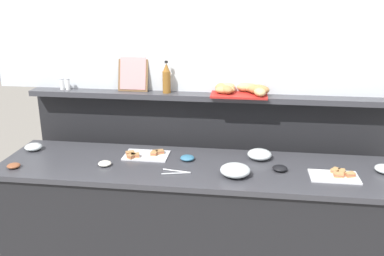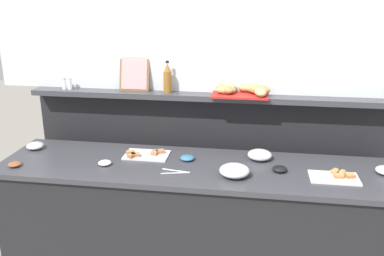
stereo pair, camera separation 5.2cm
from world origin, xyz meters
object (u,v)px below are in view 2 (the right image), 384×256
at_px(sandwich_platter_side, 336,177).
at_px(framed_picture, 134,73).
at_px(sandwich_platter_front, 145,154).
at_px(condiment_bowl_teal, 105,163).
at_px(salt_shaker, 64,84).
at_px(glass_bowl_small, 234,171).
at_px(vinegar_bottle_amber, 168,79).
at_px(glass_bowl_medium, 35,146).
at_px(bread_basket, 239,90).
at_px(condiment_bowl_cream, 15,164).
at_px(condiment_bowl_dark, 280,169).
at_px(condiment_bowl_red, 187,158).
at_px(glass_bowl_extra, 260,155).
at_px(serving_tongs, 176,172).
at_px(pepper_shaker, 70,84).

distance_m(sandwich_platter_side, framed_picture, 1.59).
height_order(sandwich_platter_front, condiment_bowl_teal, sandwich_platter_front).
height_order(sandwich_platter_front, salt_shaker, salt_shaker).
xyz_separation_m(glass_bowl_small, vinegar_bottle_amber, (-0.53, 0.56, 0.45)).
bearing_deg(vinegar_bottle_amber, glass_bowl_medium, -161.75).
relative_size(sandwich_platter_front, bread_basket, 0.72).
bearing_deg(bread_basket, salt_shaker, -179.82).
height_order(sandwich_platter_side, vinegar_bottle_amber, vinegar_bottle_amber).
xyz_separation_m(vinegar_bottle_amber, salt_shaker, (-0.81, -0.00, -0.06)).
bearing_deg(condiment_bowl_cream, glass_bowl_small, 2.67).
height_order(glass_bowl_medium, condiment_bowl_teal, glass_bowl_medium).
xyz_separation_m(condiment_bowl_dark, condiment_bowl_cream, (-1.72, -0.18, -0.00)).
distance_m(condiment_bowl_red, bread_basket, 0.62).
relative_size(vinegar_bottle_amber, bread_basket, 0.56).
xyz_separation_m(glass_bowl_extra, salt_shaker, (-1.50, 0.26, 0.40)).
height_order(sandwich_platter_front, bread_basket, bread_basket).
xyz_separation_m(condiment_bowl_dark, bread_basket, (-0.29, 0.44, 0.41)).
bearing_deg(glass_bowl_extra, glass_bowl_medium, -178.25).
bearing_deg(serving_tongs, glass_bowl_small, 0.99).
height_order(sandwich_platter_side, bread_basket, bread_basket).
relative_size(glass_bowl_medium, glass_bowl_small, 0.65).
distance_m(glass_bowl_extra, condiment_bowl_dark, 0.22).
bearing_deg(bread_basket, pepper_shaker, -179.81).
height_order(glass_bowl_extra, vinegar_bottle_amber, vinegar_bottle_amber).
bearing_deg(glass_bowl_medium, bread_basket, 12.04).
bearing_deg(vinegar_bottle_amber, condiment_bowl_teal, -122.37).
xyz_separation_m(sandwich_platter_side, salt_shaker, (-1.96, 0.49, 0.42)).
distance_m(condiment_bowl_red, salt_shaker, 1.14).
bearing_deg(serving_tongs, framed_picture, 125.42).
height_order(condiment_bowl_dark, condiment_bowl_cream, condiment_bowl_dark).
bearing_deg(glass_bowl_medium, condiment_bowl_dark, -4.39).
height_order(condiment_bowl_red, salt_shaker, salt_shaker).
bearing_deg(bread_basket, condiment_bowl_red, -132.52).
xyz_separation_m(glass_bowl_small, pepper_shaker, (-1.30, 0.56, 0.39)).
height_order(sandwich_platter_side, serving_tongs, sandwich_platter_side).
xyz_separation_m(glass_bowl_small, condiment_bowl_cream, (-1.44, -0.07, -0.02)).
bearing_deg(condiment_bowl_cream, salt_shaker, 81.39).
bearing_deg(pepper_shaker, bread_basket, 0.19).
relative_size(sandwich_platter_side, glass_bowl_extra, 1.78).
distance_m(glass_bowl_small, condiment_bowl_teal, 0.86).
distance_m(condiment_bowl_red, framed_picture, 0.78).
xyz_separation_m(sandwich_platter_side, framed_picture, (-1.42, 0.53, 0.50)).
relative_size(serving_tongs, vinegar_bottle_amber, 0.78).
distance_m(salt_shaker, framed_picture, 0.56).
relative_size(condiment_bowl_dark, condiment_bowl_cream, 1.13).
distance_m(pepper_shaker, bread_basket, 1.29).
xyz_separation_m(condiment_bowl_teal, framed_picture, (0.06, 0.55, 0.50)).
bearing_deg(condiment_bowl_teal, salt_shaker, 133.38).
height_order(vinegar_bottle_amber, salt_shaker, vinegar_bottle_amber).
xyz_separation_m(glass_bowl_small, bread_basket, (-0.01, 0.56, 0.39)).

